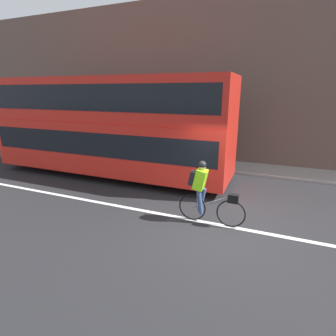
# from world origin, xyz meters

# --- Properties ---
(ground_plane) EXTENTS (80.00, 80.00, 0.00)m
(ground_plane) POSITION_xyz_m (0.00, 0.00, 0.00)
(ground_plane) COLOR #232326
(road_center_line) EXTENTS (50.00, 0.14, 0.01)m
(road_center_line) POSITION_xyz_m (0.00, 0.04, 0.00)
(road_center_line) COLOR silver
(road_center_line) RESTS_ON ground_plane
(sidewalk_curb) EXTENTS (60.00, 1.80, 0.10)m
(sidewalk_curb) POSITION_xyz_m (0.00, 5.61, 0.05)
(sidewalk_curb) COLOR gray
(sidewalk_curb) RESTS_ON ground_plane
(building_facade) EXTENTS (60.00, 0.30, 7.58)m
(building_facade) POSITION_xyz_m (0.00, 6.66, 3.79)
(building_facade) COLOR brown
(building_facade) RESTS_ON ground_plane
(bus) EXTENTS (9.84, 2.47, 3.91)m
(bus) POSITION_xyz_m (-5.06, 2.64, 2.17)
(bus) COLOR black
(bus) RESTS_ON ground_plane
(cyclist_on_bike) EXTENTS (1.79, 0.32, 1.70)m
(cyclist_on_bike) POSITION_xyz_m (-0.37, 0.05, 0.91)
(cyclist_on_bike) COLOR black
(cyclist_on_bike) RESTS_ON ground_plane
(trash_bin) EXTENTS (0.53, 0.53, 0.98)m
(trash_bin) POSITION_xyz_m (-6.62, 5.52, 0.59)
(trash_bin) COLOR #515156
(trash_bin) RESTS_ON sidewalk_curb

